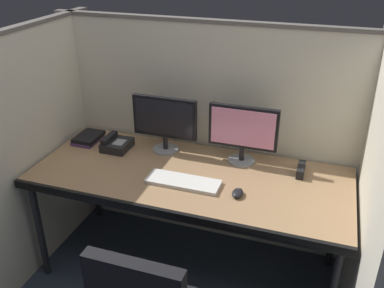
# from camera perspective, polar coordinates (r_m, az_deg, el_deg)

# --- Properties ---
(cubicle_partition_rear) EXTENTS (2.21, 0.06, 1.57)m
(cubicle_partition_rear) POSITION_cam_1_polar(r_m,az_deg,el_deg) (2.88, 2.51, 1.02)
(cubicle_partition_rear) COLOR beige
(cubicle_partition_rear) RESTS_ON ground
(cubicle_partition_left) EXTENTS (0.06, 1.41, 1.57)m
(cubicle_partition_left) POSITION_cam_1_polar(r_m,az_deg,el_deg) (2.88, -20.15, -0.75)
(cubicle_partition_left) COLOR beige
(cubicle_partition_left) RESTS_ON ground
(cubicle_partition_right) EXTENTS (0.06, 1.41, 1.57)m
(cubicle_partition_right) POSITION_cam_1_polar(r_m,az_deg,el_deg) (2.33, 22.77, -7.96)
(cubicle_partition_right) COLOR beige
(cubicle_partition_right) RESTS_ON ground
(desk) EXTENTS (1.90, 0.80, 0.74)m
(desk) POSITION_cam_1_polar(r_m,az_deg,el_deg) (2.55, -0.45, -5.22)
(desk) COLOR #997551
(desk) RESTS_ON ground
(monitor_left) EXTENTS (0.43, 0.17, 0.37)m
(monitor_left) POSITION_cam_1_polar(r_m,az_deg,el_deg) (2.72, -3.72, 3.19)
(monitor_left) COLOR gray
(monitor_left) RESTS_ON desk
(monitor_right) EXTENTS (0.43, 0.17, 0.37)m
(monitor_right) POSITION_cam_1_polar(r_m,az_deg,el_deg) (2.59, 6.93, 1.80)
(monitor_right) COLOR gray
(monitor_right) RESTS_ON desk
(keyboard_main) EXTENTS (0.43, 0.15, 0.02)m
(keyboard_main) POSITION_cam_1_polar(r_m,az_deg,el_deg) (2.44, -1.28, -5.14)
(keyboard_main) COLOR silver
(keyboard_main) RESTS_ON desk
(computer_mouse) EXTENTS (0.06, 0.10, 0.04)m
(computer_mouse) POSITION_cam_1_polar(r_m,az_deg,el_deg) (2.34, 6.21, -6.62)
(computer_mouse) COLOR black
(computer_mouse) RESTS_ON desk
(red_stapler) EXTENTS (0.04, 0.15, 0.06)m
(red_stapler) POSITION_cam_1_polar(r_m,az_deg,el_deg) (2.60, 14.56, -3.42)
(red_stapler) COLOR black
(red_stapler) RESTS_ON desk
(desk_phone) EXTENTS (0.17, 0.19, 0.09)m
(desk_phone) POSITION_cam_1_polar(r_m,az_deg,el_deg) (2.85, -10.25, -0.02)
(desk_phone) COLOR black
(desk_phone) RESTS_ON desk
(book_stack) EXTENTS (0.15, 0.22, 0.05)m
(book_stack) POSITION_cam_1_polar(r_m,az_deg,el_deg) (3.01, -13.89, 0.79)
(book_stack) COLOR #4C3366
(book_stack) RESTS_ON desk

